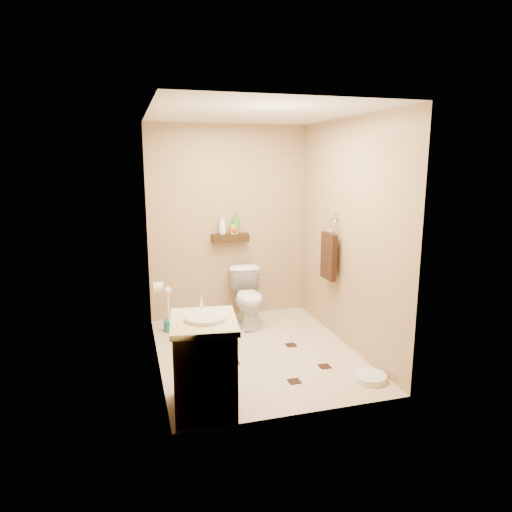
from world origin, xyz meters
name	(u,v)px	position (x,y,z in m)	size (l,w,h in m)	color
ground	(256,352)	(0.00, 0.00, 0.00)	(2.50, 2.50, 0.00)	beige
wall_back	(229,223)	(0.00, 1.25, 1.20)	(2.00, 0.04, 2.40)	#A2875C
wall_front	(303,266)	(0.00, -1.25, 1.20)	(2.00, 0.04, 2.40)	#A2875C
wall_left	(154,244)	(-1.00, 0.00, 1.20)	(0.04, 2.50, 2.40)	#A2875C
wall_right	(347,234)	(1.00, 0.00, 1.20)	(0.04, 2.50, 2.40)	#A2875C
ceiling	(256,113)	(0.00, 0.00, 2.40)	(2.00, 2.50, 0.02)	silver
wall_shelf	(230,238)	(0.00, 1.17, 1.02)	(0.46, 0.14, 0.10)	#33200E
floor_accents	(263,352)	(0.06, -0.04, 0.00)	(1.19, 1.44, 0.01)	black
toilet	(248,297)	(0.14, 0.83, 0.34)	(0.38, 0.66, 0.67)	white
vanity	(205,363)	(-0.70, -0.95, 0.39)	(0.58, 0.68, 0.87)	brown
bathroom_scale	(370,377)	(0.82, -0.89, 0.03)	(0.37, 0.37, 0.06)	white
toilet_brush	(169,316)	(-0.82, 0.84, 0.19)	(0.12, 0.12, 0.54)	#1B6D64
towel_ring	(329,254)	(0.91, 0.25, 0.95)	(0.12, 0.30, 0.76)	silver
toilet_paper	(158,287)	(-0.94, 0.65, 0.60)	(0.12, 0.11, 0.12)	white
bottle_a	(222,225)	(-0.10, 1.17, 1.19)	(0.09, 0.09, 0.23)	white
bottle_b	(234,227)	(0.05, 1.17, 1.15)	(0.08, 0.08, 0.17)	yellow
bottle_c	(235,228)	(0.06, 1.17, 1.14)	(0.11, 0.11, 0.15)	red
bottle_d	(236,224)	(0.07, 1.17, 1.20)	(0.10, 0.10, 0.26)	#2F8E30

